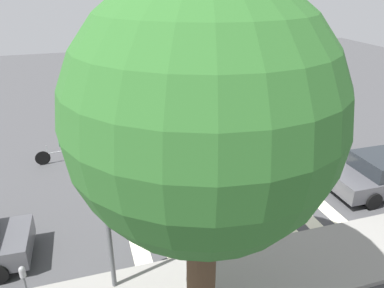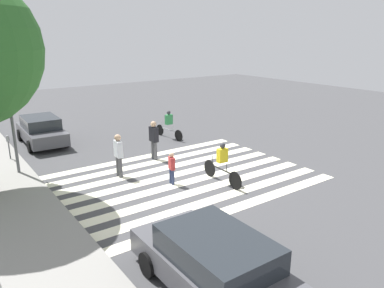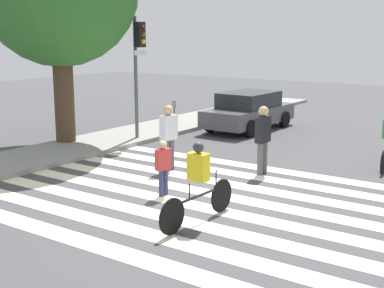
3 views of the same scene
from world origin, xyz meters
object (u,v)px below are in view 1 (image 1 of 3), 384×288
object	(u,v)px
parking_meter	(23,277)
street_tree	(203,117)
traffic_light	(104,188)
cyclist_far_lane	(223,141)
pedestrian_adult_tall_backpack	(215,163)
pedestrian_child_with_backpack	(176,180)
pedestrian_adult_yellow_jacket	(134,156)
cyclist_mid_street	(62,144)

from	to	relation	value
parking_meter	street_tree	bearing A→B (deg)	157.63
traffic_light	cyclist_far_lane	world-z (taller)	traffic_light
street_tree	pedestrian_adult_tall_backpack	xyz separation A→B (m)	(-2.69, -6.27, -4.44)
parking_meter	cyclist_far_lane	size ratio (longest dim) A/B	0.54
parking_meter	pedestrian_adult_tall_backpack	distance (m)	8.11
street_tree	pedestrian_child_with_backpack	world-z (taller)	street_tree
traffic_light	street_tree	distance (m)	3.32
parking_meter	pedestrian_adult_yellow_jacket	size ratio (longest dim) A/B	0.69
cyclist_mid_street	cyclist_far_lane	size ratio (longest dim) A/B	0.99
traffic_light	pedestrian_adult_tall_backpack	size ratio (longest dim) A/B	3.28
traffic_light	cyclist_far_lane	size ratio (longest dim) A/B	1.82
parking_meter	pedestrian_adult_yellow_jacket	world-z (taller)	pedestrian_adult_yellow_jacket
parking_meter	street_tree	world-z (taller)	street_tree
traffic_light	pedestrian_adult_tall_backpack	xyz separation A→B (m)	(-4.54, -4.58, -2.27)
pedestrian_child_with_backpack	cyclist_far_lane	size ratio (longest dim) A/B	0.77
pedestrian_adult_yellow_jacket	pedestrian_child_with_backpack	distance (m)	2.56
traffic_light	parking_meter	distance (m)	2.94
traffic_light	cyclist_mid_street	bearing A→B (deg)	-80.97
cyclist_mid_street	street_tree	bearing A→B (deg)	101.86
pedestrian_child_with_backpack	pedestrian_adult_tall_backpack	bearing A→B (deg)	-140.46
cyclist_mid_street	cyclist_far_lane	world-z (taller)	cyclist_far_lane
pedestrian_child_with_backpack	cyclist_far_lane	world-z (taller)	pedestrian_child_with_backpack
street_tree	pedestrian_child_with_backpack	xyz separation A→B (m)	(-0.73, -4.94, -4.16)
parking_meter	cyclist_far_lane	distance (m)	9.96
pedestrian_adult_tall_backpack	cyclist_far_lane	distance (m)	1.99
traffic_light	pedestrian_adult_tall_backpack	world-z (taller)	traffic_light
pedestrian_adult_tall_backpack	cyclist_mid_street	distance (m)	6.82
traffic_light	cyclist_mid_street	xyz separation A→B (m)	(1.29, -8.12, -2.15)
parking_meter	cyclist_mid_street	xyz separation A→B (m)	(-0.81, -8.18, -0.09)
pedestrian_adult_tall_backpack	cyclist_far_lane	world-z (taller)	cyclist_far_lane
pedestrian_child_with_backpack	cyclist_mid_street	bearing A→B (deg)	-46.13
traffic_light	pedestrian_adult_yellow_jacket	world-z (taller)	traffic_light
traffic_light	pedestrian_adult_yellow_jacket	distance (m)	6.07
parking_meter	street_tree	xyz separation A→B (m)	(-3.96, 1.63, 4.23)
street_tree	cyclist_far_lane	size ratio (longest dim) A/B	3.30
parking_meter	pedestrian_adult_yellow_jacket	bearing A→B (deg)	-122.47
pedestrian_adult_tall_backpack	pedestrian_child_with_backpack	xyz separation A→B (m)	(1.96, 1.33, 0.28)
pedestrian_adult_yellow_jacket	cyclist_far_lane	world-z (taller)	pedestrian_adult_yellow_jacket
street_tree	pedestrian_adult_tall_backpack	distance (m)	8.14
street_tree	pedestrian_adult_tall_backpack	bearing A→B (deg)	-113.18
cyclist_far_lane	pedestrian_adult_tall_backpack	bearing A→B (deg)	60.75
pedestrian_adult_yellow_jacket	pedestrian_child_with_backpack	size ratio (longest dim) A/B	1.02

